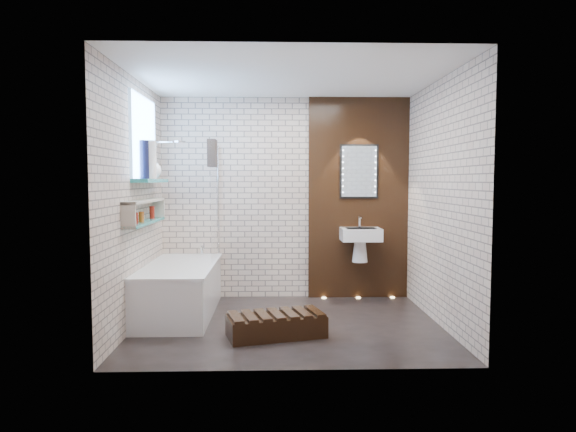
{
  "coord_description": "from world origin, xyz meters",
  "views": [
    {
      "loc": [
        -0.16,
        -5.3,
        1.53
      ],
      "look_at": [
        0.0,
        0.15,
        1.15
      ],
      "focal_mm": 31.6,
      "sensor_mm": 36.0,
      "label": 1
    }
  ],
  "objects_px": {
    "bathtub": "(180,289)",
    "walnut_step": "(276,326)",
    "led_mirror": "(359,171)",
    "bath_screen": "(215,201)",
    "washbasin": "(361,239)"
  },
  "relations": [
    {
      "from": "bathtub",
      "to": "bath_screen",
      "type": "height_order",
      "value": "bath_screen"
    },
    {
      "from": "bathtub",
      "to": "walnut_step",
      "type": "height_order",
      "value": "bathtub"
    },
    {
      "from": "walnut_step",
      "to": "led_mirror",
      "type": "bearing_deg",
      "value": 56.58
    },
    {
      "from": "bath_screen",
      "to": "washbasin",
      "type": "relative_size",
      "value": 2.41
    },
    {
      "from": "bathtub",
      "to": "washbasin",
      "type": "distance_m",
      "value": 2.32
    },
    {
      "from": "bath_screen",
      "to": "led_mirror",
      "type": "bearing_deg",
      "value": 10.66
    },
    {
      "from": "washbasin",
      "to": "bath_screen",
      "type": "bearing_deg",
      "value": -174.22
    },
    {
      "from": "walnut_step",
      "to": "bathtub",
      "type": "bearing_deg",
      "value": 141.82
    },
    {
      "from": "washbasin",
      "to": "walnut_step",
      "type": "distance_m",
      "value": 1.96
    },
    {
      "from": "led_mirror",
      "to": "walnut_step",
      "type": "xyz_separation_m",
      "value": [
        -1.08,
        -1.64,
        -1.55
      ]
    },
    {
      "from": "led_mirror",
      "to": "walnut_step",
      "type": "distance_m",
      "value": 2.5
    },
    {
      "from": "bathtub",
      "to": "washbasin",
      "type": "bearing_deg",
      "value": 16.01
    },
    {
      "from": "bathtub",
      "to": "walnut_step",
      "type": "bearing_deg",
      "value": -38.18
    },
    {
      "from": "bath_screen",
      "to": "walnut_step",
      "type": "bearing_deg",
      "value": -60.42
    },
    {
      "from": "led_mirror",
      "to": "bathtub",
      "type": "bearing_deg",
      "value": -160.22
    }
  ]
}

